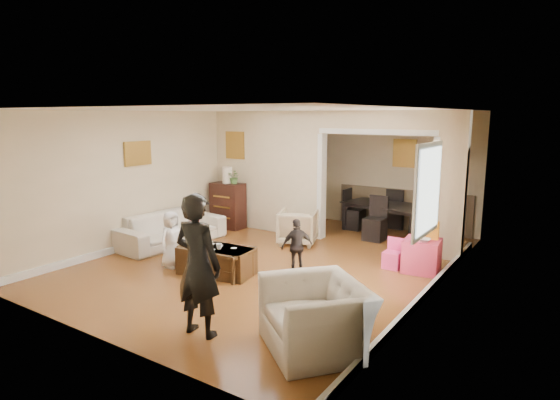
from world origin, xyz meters
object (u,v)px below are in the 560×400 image
Objects in this scene: dining_table at (386,219)px; coffee_table at (217,261)px; table_lamp at (227,175)px; play_table at (422,256)px; armchair_back at (298,227)px; adult_person at (198,265)px; child_kneel_a at (172,239)px; cyan_cup at (416,237)px; dresser at (228,206)px; armchair_front at (316,317)px; coffee_cup at (219,246)px; child_toddler at (297,246)px; sofa at (172,228)px; child_kneel_b at (197,234)px.

coffee_table is at bearing -96.54° from dining_table.
table_lamp is 0.65× the size of play_table.
armchair_back is 0.44× the size of adult_person.
adult_person is 1.75× the size of child_kneel_a.
cyan_cup is at bearing -59.87° from child_kneel_a.
play_table is at bearing 35.56° from coffee_table.
dresser is 1.84× the size of play_table.
coffee_table is (-2.51, 1.26, -0.15)m from armchair_front.
coffee_cup is at bearing -95.03° from dining_table.
table_lamp is 0.38× the size of child_kneel_a.
table_lamp is 4.55m from cyan_cup.
cyan_cup is (2.45, -0.36, 0.24)m from armchair_back.
child_kneel_a is at bearing -39.61° from adult_person.
armchair_back is 0.82× the size of child_toddler.
sofa is 1.33m from child_kneel_b.
dining_table is at bearing 142.03° from armchair_front.
dresser is 2.50m from child_kneel_b.
sofa is 2.24× the size of child_kneel_b.
play_table is (0.19, 3.19, -0.10)m from armchair_front.
armchair_back is 2.04m from dresser.
child_toddler reaches higher than armchair_back.
play_table is at bearing 152.72° from armchair_back.
dining_table is 4.67m from child_kneel_a.
child_toddler is at bearing -65.01° from child_kneel_a.
child_kneel_a is at bearing -159.00° from armchair_front.
sofa is 4.72m from play_table.
table_lamp is at bearing 127.31° from coffee_cup.
armchair_front is at bearing -40.82° from table_lamp.
coffee_cup is (-2.41, 1.21, 0.11)m from armchair_front.
armchair_front is 1.17× the size of child_kneel_b.
coffee_table is at bearing -57.14° from adult_person.
sofa is at bearing -166.34° from armchair_front.
child_toddler is (1.90, 0.90, -0.03)m from child_kneel_a.
sofa is 4.62m from cyan_cup.
child_toddler is (2.91, -1.77, -0.06)m from dresser.
armchair_back is 2.13m from child_kneel_b.
child_kneel_b is at bearing -62.45° from table_lamp.
coffee_cup is 0.06× the size of adult_person.
table_lamp reaches higher than coffee_table.
child_kneel_b is at bearing -62.45° from dresser.
sofa is 4.49m from dining_table.
table_lamp reaches higher than armchair_back.
play_table is 0.30× the size of dining_table.
table_lamp is at bearing 178.40° from armchair_front.
child_kneel_a is at bearing -149.52° from cyan_cup.
table_lamp reaches higher than armchair_front.
table_lamp is 5.23m from adult_person.
child_kneel_b is (-2.02, -3.68, 0.16)m from dining_table.
armchair_back is 2.48m from cyan_cup.
child_toddler reaches higher than sofa.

